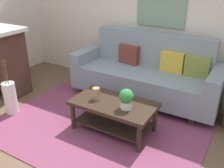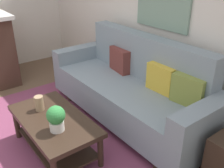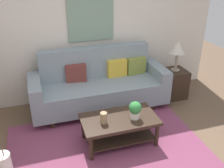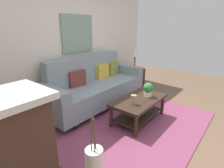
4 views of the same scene
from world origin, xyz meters
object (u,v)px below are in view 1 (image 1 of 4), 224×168
(throw_pillow_mustard, at_px, (172,62))
(potted_plant_tabletop, at_px, (126,98))
(tabletop_vase, at_px, (96,93))
(couch, at_px, (146,75))
(framed_painting, at_px, (161,2))
(coffee_table, at_px, (114,110))
(floor_vase, at_px, (10,98))
(throw_pillow_maroon, at_px, (129,55))
(throw_pillow_olive, at_px, (197,66))

(throw_pillow_mustard, height_order, potted_plant_tabletop, throw_pillow_mustard)
(tabletop_vase, bearing_deg, couch, 78.48)
(throw_pillow_mustard, bearing_deg, tabletop_vase, -116.03)
(throw_pillow_mustard, height_order, framed_painting, framed_painting)
(coffee_table, xyz_separation_m, floor_vase, (-1.56, -0.40, -0.07))
(tabletop_vase, xyz_separation_m, potted_plant_tabletop, (0.46, -0.02, 0.06))
(coffee_table, bearing_deg, potted_plant_tabletop, -15.58)
(couch, xyz_separation_m, framed_painting, (-0.00, 0.47, 1.09))
(throw_pillow_maroon, height_order, framed_painting, framed_painting)
(throw_pillow_mustard, relative_size, potted_plant_tabletop, 1.37)
(couch, xyz_separation_m, throw_pillow_mustard, (0.38, 0.12, 0.25))
(throw_pillow_mustard, relative_size, framed_painting, 0.44)
(coffee_table, bearing_deg, throw_pillow_mustard, 73.32)
(throw_pillow_olive, bearing_deg, throw_pillow_maroon, 180.00)
(throw_pillow_maroon, height_order, potted_plant_tabletop, throw_pillow_maroon)
(coffee_table, distance_m, framed_painting, 1.96)
(throw_pillow_mustard, distance_m, throw_pillow_olive, 0.38)
(floor_vase, bearing_deg, coffee_table, 14.31)
(throw_pillow_olive, bearing_deg, throw_pillow_mustard, 180.00)
(throw_pillow_mustard, distance_m, framed_painting, 0.99)
(coffee_table, bearing_deg, floor_vase, -165.69)
(throw_pillow_mustard, height_order, floor_vase, throw_pillow_mustard)
(floor_vase, bearing_deg, potted_plant_tabletop, 10.82)
(coffee_table, xyz_separation_m, tabletop_vase, (-0.25, -0.04, 0.20))
(throw_pillow_maroon, distance_m, throw_pillow_mustard, 0.76)
(throw_pillow_maroon, height_order, throw_pillow_olive, same)
(throw_pillow_maroon, height_order, floor_vase, throw_pillow_maroon)
(potted_plant_tabletop, xyz_separation_m, floor_vase, (-1.77, -0.34, -0.32))
(tabletop_vase, xyz_separation_m, floor_vase, (-1.31, -0.36, -0.26))
(couch, bearing_deg, potted_plant_tabletop, -78.57)
(framed_painting, bearing_deg, couch, -90.00)
(potted_plant_tabletop, relative_size, framed_painting, 0.32)
(throw_pillow_maroon, relative_size, throw_pillow_mustard, 1.00)
(coffee_table, height_order, potted_plant_tabletop, potted_plant_tabletop)
(framed_painting, bearing_deg, throw_pillow_maroon, -138.06)
(throw_pillow_maroon, relative_size, floor_vase, 0.72)
(coffee_table, height_order, framed_painting, framed_painting)
(throw_pillow_olive, xyz_separation_m, potted_plant_tabletop, (-0.53, -1.27, -0.11))
(potted_plant_tabletop, height_order, framed_painting, framed_painting)
(floor_vase, xyz_separation_m, framed_painting, (1.54, 1.94, 1.27))
(couch, distance_m, framed_painting, 1.19)
(throw_pillow_olive, bearing_deg, floor_vase, -145.10)
(couch, height_order, throw_pillow_mustard, couch)
(coffee_table, bearing_deg, couch, 90.96)
(potted_plant_tabletop, bearing_deg, couch, 101.43)
(throw_pillow_mustard, bearing_deg, throw_pillow_maroon, 180.00)
(throw_pillow_mustard, bearing_deg, couch, -161.84)
(couch, height_order, framed_painting, framed_painting)
(throw_pillow_mustard, xyz_separation_m, coffee_table, (-0.36, -1.21, -0.37))
(coffee_table, distance_m, floor_vase, 1.61)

